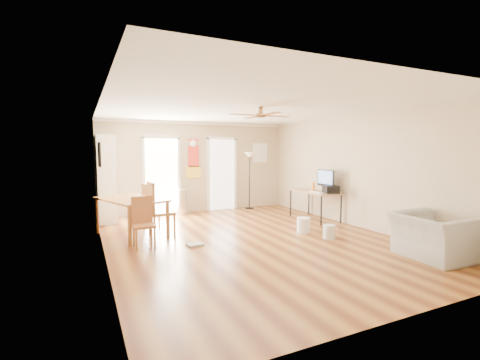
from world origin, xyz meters
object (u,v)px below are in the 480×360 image
dining_chair_near (144,223)px  dining_chair_right_a (155,207)px  torchiere_lamp (249,181)px  printer (331,189)px  dining_table (131,217)px  computer_desk (315,205)px  wastebasket_b (329,232)px  trash_can (182,202)px  dining_chair_right_b (162,210)px  wastebasket_a (303,225)px  bookshelf (106,179)px  armchair (433,236)px

dining_chair_near → dining_chair_right_a: bearing=70.5°
torchiere_lamp → printer: size_ratio=4.61×
dining_table → dining_chair_near: dining_chair_near is taller
computer_desk → wastebasket_b: computer_desk is taller
dining_chair_right_a → trash_can: size_ratio=1.49×
dining_chair_right_b → wastebasket_b: 3.45m
dining_chair_right_a → wastebasket_b: size_ratio=3.74×
dining_chair_right_b → wastebasket_a: dining_chair_right_b is taller
bookshelf → wastebasket_b: bearing=-28.0°
torchiere_lamp → dining_table: bearing=-153.4°
dining_chair_near → printer: 4.53m
bookshelf → printer: size_ratio=5.77×
bookshelf → wastebasket_a: 4.95m
dining_chair_right_a → dining_chair_right_b: (0.00, -0.68, 0.05)m
bookshelf → torchiere_lamp: bookshelf is taller
dining_chair_right_b → trash_can: size_ratio=1.63×
bookshelf → wastebasket_a: (3.78, -3.06, -0.92)m
trash_can → printer: bearing=-41.3°
dining_table → computer_desk: bearing=-3.7°
armchair → printer: bearing=-1.9°
dining_table → wastebasket_a: bearing=-21.3°
computer_desk → printer: 0.69m
dining_chair_right_b → computer_desk: 3.96m
dining_chair_right_b → wastebasket_b: dining_chair_right_b is taller
dining_chair_near → computer_desk: bearing=9.4°
bookshelf → wastebasket_b: (3.95, -3.69, -0.94)m
dining_chair_near → printer: bearing=2.9°
bookshelf → dining_table: 1.90m
torchiere_lamp → bookshelf: bearing=-178.3°
wastebasket_a → wastebasket_b: bearing=-74.5°
dining_table → armchair: size_ratio=1.39×
printer → wastebasket_b: size_ratio=1.35×
dining_table → trash_can: size_ratio=2.26×
computer_desk → dining_table: bearing=176.3°
wastebasket_a → wastebasket_b: (0.18, -0.63, -0.02)m
trash_can → wastebasket_b: bearing=-62.4°
armchair → dining_chair_near: bearing=61.9°
torchiere_lamp → wastebasket_a: size_ratio=5.30×
wastebasket_b → armchair: bearing=-67.4°
wastebasket_a → dining_chair_near: bearing=174.8°
dining_chair_right_a → computer_desk: 4.00m
computer_desk → wastebasket_b: (-0.92, -1.67, -0.23)m
dining_table → printer: 4.69m
dining_chair_near → torchiere_lamp: torchiere_lamp is taller
dining_chair_right_a → torchiere_lamp: torchiere_lamp is taller
dining_chair_right_b → dining_chair_near: size_ratio=1.22×
armchair → computer_desk: bearing=0.5°
bookshelf → dining_chair_right_a: size_ratio=2.09×
dining_chair_right_b → computer_desk: dining_chair_right_b is taller
bookshelf → dining_table: bearing=-63.0°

